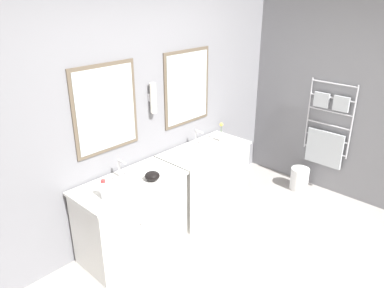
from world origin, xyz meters
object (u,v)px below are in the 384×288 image
Objects in this scene: vanity_left at (134,217)px; waste_bin at (299,178)px; vanity_right at (207,179)px; flower_vase at (221,134)px; toiletry_bottle at (104,190)px; amenity_bowl at (152,176)px.

vanity_left is 2.36m from waste_bin.
flower_vase is (0.29, 0.04, 0.47)m from vanity_right.
vanity_right is 1.49m from toiletry_bottle.
vanity_right is at bearing 0.00° from vanity_left.
flower_vase is at bearing 3.20° from toiletry_bottle.
vanity_left reaches higher than waste_bin.
vanity_left is 4.58× the size of flower_vase.
vanity_right is 0.55m from flower_vase.
vanity_left is at bearing 180.00° from vanity_right.
toiletry_bottle is (-1.42, -0.05, 0.46)m from vanity_right.
vanity_left is 1.00× the size of vanity_right.
vanity_right is at bearing 2.18° from toiletry_bottle.
toiletry_bottle is 2.75m from waste_bin.
flower_vase reaches higher than waste_bin.
flower_vase is 1.31m from waste_bin.
flower_vase is at bearing 1.73° from vanity_left.
vanity_right is at bearing -171.88° from flower_vase.
flower_vase reaches higher than toiletry_bottle.
toiletry_bottle reaches higher than amenity_bowl.
flower_vase is (1.37, 0.04, 0.47)m from vanity_left.
waste_bin is (2.27, -0.58, -0.25)m from vanity_left.
waste_bin is at bearing -11.43° from toiletry_bottle.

